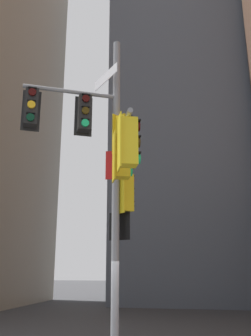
% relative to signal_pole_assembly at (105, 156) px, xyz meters
% --- Properties ---
extents(building_mid_block, '(12.45, 12.45, 32.19)m').
position_rel_signal_pole_assembly_xyz_m(building_mid_block, '(2.58, 20.74, 11.03)').
color(building_mid_block, '#4C5460').
rests_on(building_mid_block, ground).
extents(signal_pole_assembly, '(3.37, 2.94, 8.70)m').
position_rel_signal_pole_assembly_xyz_m(signal_pole_assembly, '(0.00, 0.00, 0.00)').
color(signal_pole_assembly, gray).
rests_on(signal_pole_assembly, ground).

